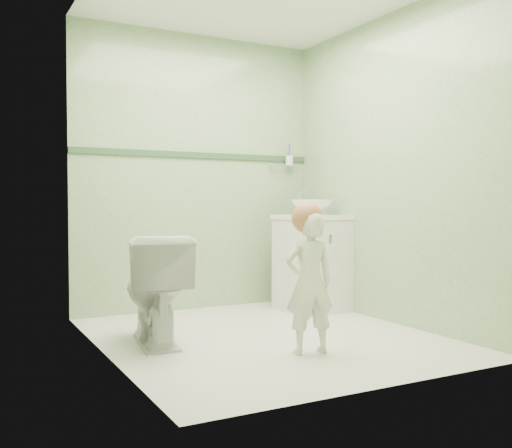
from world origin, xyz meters
TOP-DOWN VIEW (x-y plane):
  - ground at (0.00, 0.00)m, footprint 2.50×2.50m
  - room_shell at (0.00, 0.00)m, footprint 2.50×2.54m
  - trim_stripe at (0.00, 1.24)m, footprint 2.20×0.02m
  - vanity at (0.84, 0.70)m, footprint 0.52×0.50m
  - counter at (0.84, 0.70)m, footprint 0.54×0.52m
  - basin at (0.84, 0.70)m, footprint 0.37×0.37m
  - faucet at (0.84, 0.89)m, footprint 0.03×0.13m
  - cup_holder at (0.89, 1.18)m, footprint 0.26×0.07m
  - toilet at (-0.74, 0.18)m, footprint 0.50×0.76m
  - toddler at (0.02, -0.51)m, footprint 0.35×0.26m
  - hair_cap at (0.02, -0.49)m, footprint 0.19×0.19m
  - teal_toothbrush at (0.07, -0.65)m, footprint 0.11×0.14m

SIDE VIEW (x-z plane):
  - ground at x=0.00m, z-range 0.00..0.00m
  - toilet at x=-0.74m, z-range 0.00..0.72m
  - vanity at x=0.84m, z-range 0.00..0.80m
  - toddler at x=0.02m, z-range 0.00..0.87m
  - teal_toothbrush at x=0.07m, z-range 0.68..0.76m
  - counter at x=0.84m, z-range 0.79..0.83m
  - hair_cap at x=0.02m, z-range 0.74..0.93m
  - basin at x=0.84m, z-range 0.83..0.96m
  - faucet at x=0.84m, z-range 0.88..1.06m
  - room_shell at x=0.00m, z-range 0.00..2.40m
  - cup_holder at x=0.89m, z-range 1.22..1.44m
  - trim_stripe at x=0.00m, z-range 1.33..1.38m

